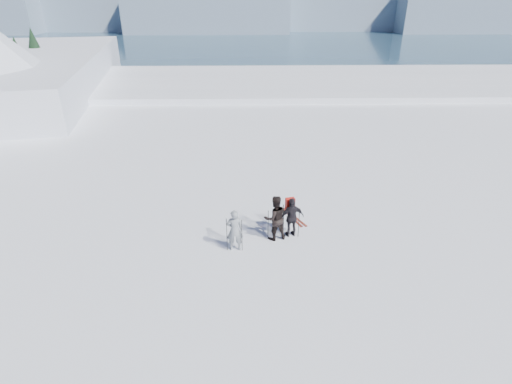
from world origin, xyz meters
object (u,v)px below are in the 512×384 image
skier_pack (292,217)px  skier_grey (235,230)px  skier_dark (275,218)px  skis_loose (293,217)px

skier_pack → skier_grey: bearing=8.0°
skier_dark → skis_loose: size_ratio=1.10×
skier_pack → skis_loose: size_ratio=0.99×
skier_grey → skier_dark: 1.62m
skier_grey → skier_pack: size_ratio=1.01×
skier_dark → skier_pack: bearing=178.8°
skier_grey → skier_pack: (2.11, 0.86, -0.01)m
skier_grey → skis_loose: size_ratio=1.00×
skier_dark → skier_grey: bearing=9.1°
skier_pack → skis_loose: (0.22, 1.36, -0.78)m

